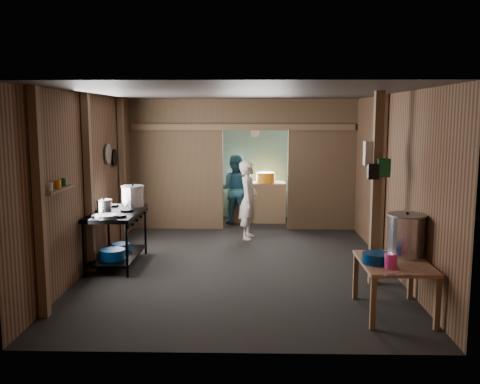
{
  "coord_description": "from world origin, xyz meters",
  "views": [
    {
      "loc": [
        0.19,
        -8.36,
        2.29
      ],
      "look_at": [
        0.0,
        -0.2,
        1.1
      ],
      "focal_mm": 39.68,
      "sensor_mm": 36.0,
      "label": 1
    }
  ],
  "objects_px": {
    "yellow_tub": "(266,177)",
    "stove_pot_large": "(133,197)",
    "pink_bucket": "(391,261)",
    "stock_pot": "(406,236)",
    "prep_table": "(393,287)",
    "cook": "(248,200)",
    "gas_range": "(117,238)"
  },
  "relations": [
    {
      "from": "yellow_tub",
      "to": "stove_pot_large",
      "type": "bearing_deg",
      "value": -125.9
    },
    {
      "from": "pink_bucket",
      "to": "stock_pot",
      "type": "bearing_deg",
      "value": 58.96
    },
    {
      "from": "prep_table",
      "to": "stove_pot_large",
      "type": "distance_m",
      "value": 4.3
    },
    {
      "from": "prep_table",
      "to": "cook",
      "type": "xyz_separation_m",
      "value": [
        -1.71,
        3.74,
        0.42
      ]
    },
    {
      "from": "prep_table",
      "to": "yellow_tub",
      "type": "xyz_separation_m",
      "value": [
        -1.36,
        5.35,
        0.65
      ]
    },
    {
      "from": "stove_pot_large",
      "to": "pink_bucket",
      "type": "relative_size",
      "value": 2.17
    },
    {
      "from": "stove_pot_large",
      "to": "stock_pot",
      "type": "distance_m",
      "value": 4.28
    },
    {
      "from": "stock_pot",
      "to": "cook",
      "type": "distance_m",
      "value": 3.98
    },
    {
      "from": "stove_pot_large",
      "to": "prep_table",
      "type": "bearing_deg",
      "value": -33.4
    },
    {
      "from": "stock_pot",
      "to": "pink_bucket",
      "type": "height_order",
      "value": "stock_pot"
    },
    {
      "from": "pink_bucket",
      "to": "stove_pot_large",
      "type": "bearing_deg",
      "value": 142.72
    },
    {
      "from": "prep_table",
      "to": "gas_range",
      "type": "bearing_deg",
      "value": 152.61
    },
    {
      "from": "gas_range",
      "to": "stove_pot_large",
      "type": "relative_size",
      "value": 3.95
    },
    {
      "from": "yellow_tub",
      "to": "cook",
      "type": "height_order",
      "value": "cook"
    },
    {
      "from": "stove_pot_large",
      "to": "yellow_tub",
      "type": "height_order",
      "value": "stove_pot_large"
    },
    {
      "from": "stove_pot_large",
      "to": "yellow_tub",
      "type": "distance_m",
      "value": 3.73
    },
    {
      "from": "prep_table",
      "to": "stove_pot_large",
      "type": "relative_size",
      "value": 2.91
    },
    {
      "from": "gas_range",
      "to": "pink_bucket",
      "type": "height_order",
      "value": "gas_range"
    },
    {
      "from": "pink_bucket",
      "to": "cook",
      "type": "distance_m",
      "value": 4.32
    },
    {
      "from": "yellow_tub",
      "to": "cook",
      "type": "distance_m",
      "value": 1.67
    },
    {
      "from": "prep_table",
      "to": "pink_bucket",
      "type": "distance_m",
      "value": 0.49
    },
    {
      "from": "stock_pot",
      "to": "cook",
      "type": "relative_size",
      "value": 0.36
    },
    {
      "from": "stove_pot_large",
      "to": "stock_pot",
      "type": "height_order",
      "value": "stove_pot_large"
    },
    {
      "from": "stove_pot_large",
      "to": "pink_bucket",
      "type": "height_order",
      "value": "stove_pot_large"
    },
    {
      "from": "pink_bucket",
      "to": "cook",
      "type": "relative_size",
      "value": 0.11
    },
    {
      "from": "gas_range",
      "to": "cook",
      "type": "bearing_deg",
      "value": 42.24
    },
    {
      "from": "gas_range",
      "to": "prep_table",
      "type": "height_order",
      "value": "gas_range"
    },
    {
      "from": "prep_table",
      "to": "stock_pot",
      "type": "relative_size",
      "value": 1.98
    },
    {
      "from": "prep_table",
      "to": "stock_pot",
      "type": "distance_m",
      "value": 0.64
    },
    {
      "from": "gas_range",
      "to": "cook",
      "type": "height_order",
      "value": "cook"
    },
    {
      "from": "prep_table",
      "to": "pink_bucket",
      "type": "relative_size",
      "value": 6.33
    },
    {
      "from": "stock_pot",
      "to": "yellow_tub",
      "type": "distance_m",
      "value": 5.34
    }
  ]
}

